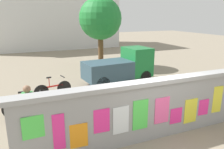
{
  "coord_description": "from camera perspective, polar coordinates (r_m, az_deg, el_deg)",
  "views": [
    {
      "loc": [
        -3.5,
        -5.08,
        3.57
      ],
      "look_at": [
        -0.25,
        2.56,
        1.34
      ],
      "focal_mm": 35.9,
      "sensor_mm": 36.0,
      "label": 1
    }
  ],
  "objects": [
    {
      "name": "tree_roadside",
      "position": [
        15.21,
        -2.98,
        14.0
      ],
      "size": [
        2.81,
        2.81,
        4.73
      ],
      "color": "brown",
      "rests_on": "ground"
    },
    {
      "name": "bicycle_far",
      "position": [
        8.66,
        -20.77,
        -7.7
      ],
      "size": [
        1.7,
        0.44,
        0.95
      ],
      "color": "black",
      "rests_on": "ground"
    },
    {
      "name": "person_walking",
      "position": [
        7.02,
        -20.49,
        -7.54
      ],
      "size": [
        0.38,
        0.38,
        1.62
      ],
      "color": "#3F994C",
      "rests_on": "ground"
    },
    {
      "name": "ground",
      "position": [
        14.0,
        -7.79,
        0.13
      ],
      "size": [
        60.0,
        60.0,
        0.0
      ],
      "primitive_type": "plane",
      "color": "gray"
    },
    {
      "name": "auto_rickshaw_truck",
      "position": [
        11.86,
        2.33,
        2.02
      ],
      "size": [
        3.71,
        1.8,
        1.85
      ],
      "color": "black",
      "rests_on": "ground"
    },
    {
      "name": "poster_wall",
      "position": [
        6.71,
        10.66,
        -8.47
      ],
      "size": [
        7.99,
        0.42,
        1.8
      ],
      "color": "#959595",
      "rests_on": "ground"
    },
    {
      "name": "motorcycle",
      "position": [
        8.08,
        -2.76,
        -7.56
      ],
      "size": [
        1.88,
        0.65,
        0.87
      ],
      "color": "black",
      "rests_on": "ground"
    },
    {
      "name": "building_background",
      "position": [
        26.44,
        -15.27,
        15.24
      ],
      "size": [
        13.97,
        6.51,
        7.76
      ],
      "color": "silver",
      "rests_on": "ground"
    },
    {
      "name": "bicycle_near",
      "position": [
        10.26,
        -14.78,
        -3.67
      ],
      "size": [
        1.68,
        0.53,
        0.95
      ],
      "color": "black",
      "rests_on": "ground"
    }
  ]
}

